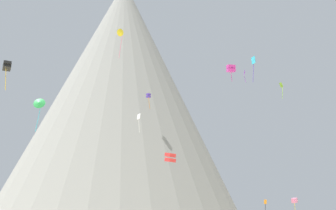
% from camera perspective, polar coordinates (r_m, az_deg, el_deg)
% --- Properties ---
extents(rock_massif, '(85.96, 85.96, 69.45)m').
position_cam_1_polar(rock_massif, '(110.41, -6.80, -1.52)').
color(rock_massif, gray).
rests_on(rock_massif, ground_plane).
extents(kite_white_mid, '(0.63, 0.89, 3.53)m').
position_cam_1_polar(kite_white_mid, '(81.56, -3.70, -1.74)').
color(kite_white_mid, white).
extents(kite_yellow_high, '(1.57, 1.41, 5.94)m').
position_cam_1_polar(kite_yellow_high, '(87.32, -6.00, 8.99)').
color(kite_yellow_high, yellow).
extents(kite_green_mid, '(1.82, 0.84, 5.40)m').
position_cam_1_polar(kite_green_mid, '(71.75, -15.93, 0.20)').
color(kite_green_mid, green).
extents(kite_violet_high, '(0.65, 1.60, 3.19)m').
position_cam_1_polar(kite_violet_high, '(102.84, 9.63, 4.02)').
color(kite_violet_high, purple).
extents(kite_indigo_high, '(1.00, 1.01, 3.19)m').
position_cam_1_polar(kite_indigo_high, '(91.15, -2.48, 1.15)').
color(kite_indigo_high, '#5138B2').
extents(kite_cyan_high, '(0.67, 0.97, 5.00)m').
position_cam_1_polar(kite_cyan_high, '(82.29, 10.71, 5.19)').
color(kite_cyan_high, '#33BCDB').
extents(kite_pink_low, '(1.37, 1.38, 3.52)m').
position_cam_1_polar(kite_pink_low, '(92.10, 15.65, -11.53)').
color(kite_pink_low, pink).
extents(kite_black_high, '(1.37, 1.42, 3.96)m').
position_cam_1_polar(kite_black_high, '(64.43, -19.64, 4.63)').
color(kite_black_high, black).
extents(kite_red_low, '(1.49, 1.51, 1.31)m').
position_cam_1_polar(kite_red_low, '(57.90, 0.28, -6.64)').
color(kite_red_low, red).
extents(kite_lime_high, '(0.72, 0.70, 3.72)m').
position_cam_1_polar(kite_lime_high, '(101.19, 14.11, 2.20)').
color(kite_lime_high, '#8CD133').
extents(kite_orange_low, '(0.63, 0.35, 3.20)m').
position_cam_1_polar(kite_orange_low, '(92.59, 12.17, -12.18)').
color(kite_orange_low, orange).
extents(kite_magenta_high, '(1.47, 1.55, 3.22)m').
position_cam_1_polar(kite_magenta_high, '(80.59, 7.94, 4.57)').
color(kite_magenta_high, '#D1339E').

